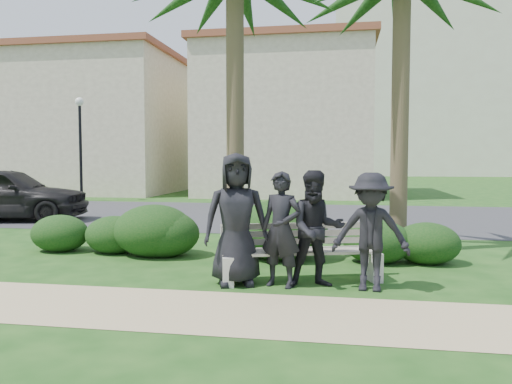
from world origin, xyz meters
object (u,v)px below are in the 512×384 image
at_px(park_bench, 301,256).
at_px(car_a, 5,194).
at_px(man_b, 281,229).
at_px(street_lamp, 80,130).
at_px(man_a, 236,219).
at_px(man_d, 371,232).
at_px(man_c, 317,229).

relative_size(park_bench, car_a, 0.53).
height_order(park_bench, man_b, man_b).
xyz_separation_m(street_lamp, park_bench, (10.10, -12.21, -2.59)).
height_order(street_lamp, park_bench, street_lamp).
relative_size(man_a, man_d, 1.17).
xyz_separation_m(man_a, man_c, (1.09, 0.06, -0.12)).
bearing_deg(man_d, park_bench, 166.21).
xyz_separation_m(street_lamp, man_b, (9.86, -12.57, -2.16)).
distance_m(man_c, man_d, 0.71).
height_order(man_b, man_c, man_c).
relative_size(street_lamp, man_b, 2.73).
distance_m(street_lamp, car_a, 7.05).
distance_m(street_lamp, man_b, 16.12).
distance_m(man_d, car_a, 11.43).
height_order(man_a, man_c, man_a).
relative_size(man_b, man_d, 1.01).
xyz_separation_m(man_a, man_d, (1.80, -0.01, -0.13)).
height_order(park_bench, car_a, car_a).
bearing_deg(park_bench, man_a, -175.35).
distance_m(man_a, man_d, 1.81).
bearing_deg(car_a, man_d, -133.69).
xyz_separation_m(street_lamp, man_c, (10.33, -12.50, -2.15)).
bearing_deg(park_bench, man_b, -141.61).
relative_size(man_a, car_a, 0.41).
height_order(street_lamp, man_b, street_lamp).
relative_size(man_b, man_c, 0.99).
xyz_separation_m(man_c, man_d, (0.71, -0.07, -0.01)).
height_order(man_a, car_a, man_a).
distance_m(park_bench, man_d, 1.09).
xyz_separation_m(man_b, man_d, (1.18, -0.00, -0.01)).
distance_m(street_lamp, man_c, 16.36).
bearing_deg(man_d, street_lamp, 138.48).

